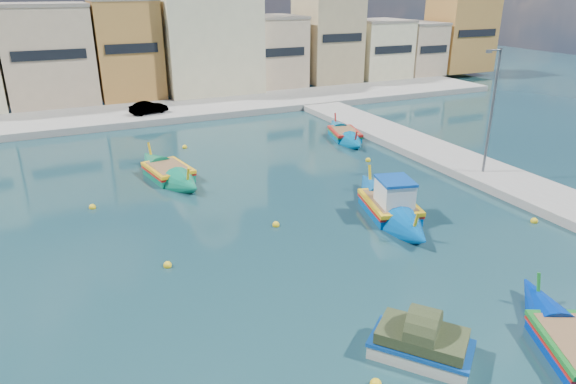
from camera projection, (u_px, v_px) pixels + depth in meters
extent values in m
plane|color=#132E39|center=(261.00, 291.00, 20.36)|extent=(160.00, 160.00, 0.00)
cube|color=gray|center=(573.00, 208.00, 27.37)|extent=(4.00, 70.00, 0.50)
cube|color=gray|center=(129.00, 115.00, 47.14)|extent=(80.00, 8.00, 0.60)
cube|color=tan|center=(49.00, 55.00, 49.59)|extent=(7.88, 7.44, 8.99)
cube|color=gray|center=(40.00, 4.00, 47.87)|extent=(8.04, 7.59, 0.30)
cube|color=black|center=(50.00, 55.00, 46.25)|extent=(6.30, 0.10, 0.90)
cube|color=#C3863D|center=(127.00, 50.00, 51.83)|extent=(6.17, 6.13, 9.43)
cube|color=black|center=(132.00, 48.00, 49.03)|extent=(4.93, 0.10, 0.90)
cube|color=tan|center=(198.00, 62.00, 56.08)|extent=(7.31, 7.69, 6.05)
cube|color=gray|center=(196.00, 32.00, 54.90)|extent=(7.46, 7.85, 0.30)
cube|color=black|center=(209.00, 64.00, 52.69)|extent=(5.85, 0.10, 0.90)
cube|color=tan|center=(266.00, 52.00, 58.81)|extent=(7.54, 7.30, 7.41)
cube|color=gray|center=(266.00, 17.00, 57.38)|extent=(7.69, 7.45, 0.30)
cube|color=black|center=(279.00, 52.00, 55.56)|extent=(6.03, 0.10, 0.90)
cube|color=tan|center=(327.00, 40.00, 61.38)|extent=(6.36, 6.97, 9.63)
cube|color=black|center=(343.00, 38.00, 58.22)|extent=(5.09, 0.10, 0.90)
cube|color=beige|center=(378.00, 50.00, 64.66)|extent=(6.63, 6.70, 6.65)
cube|color=gray|center=(379.00, 21.00, 63.38)|extent=(6.76, 6.83, 0.30)
cube|color=black|center=(394.00, 50.00, 61.68)|extent=(5.30, 0.10, 0.90)
cube|color=tan|center=(414.00, 49.00, 67.50)|extent=(5.08, 7.51, 6.20)
cube|color=gray|center=(417.00, 23.00, 66.29)|extent=(5.18, 7.66, 0.30)
cube|color=black|center=(434.00, 49.00, 64.19)|extent=(4.06, 0.10, 0.90)
cube|color=#C3863D|center=(460.00, 35.00, 69.01)|extent=(7.79, 6.00, 9.33)
cube|color=black|center=(477.00, 33.00, 66.27)|extent=(6.23, 0.10, 0.90)
cube|color=beige|center=(205.00, 33.00, 55.48)|extent=(10.00, 10.00, 12.00)
cylinder|color=#595B60|center=(491.00, 117.00, 30.82)|extent=(0.16, 0.16, 8.00)
cylinder|color=#595B60|center=(496.00, 50.00, 29.22)|extent=(1.00, 0.10, 0.10)
cube|color=#595B60|center=(489.00, 51.00, 29.04)|extent=(0.35, 0.15, 0.18)
imported|color=#4C1919|center=(149.00, 108.00, 46.20)|extent=(3.53, 1.99, 1.10)
cube|color=#0050A3|center=(389.00, 210.00, 27.22)|extent=(3.09, 4.05, 1.13)
cone|color=#0050A3|center=(371.00, 189.00, 29.91)|extent=(3.03, 3.81, 2.82)
cone|color=#0050A3|center=(412.00, 234.00, 24.48)|extent=(3.03, 3.81, 2.82)
cube|color=yellow|center=(390.00, 202.00, 27.04)|extent=(3.23, 4.26, 0.20)
cube|color=red|center=(390.00, 205.00, 27.12)|extent=(3.22, 4.14, 0.11)
cube|color=olive|center=(390.00, 200.00, 27.01)|extent=(2.68, 3.65, 0.07)
cylinder|color=yellow|center=(370.00, 176.00, 29.91)|extent=(0.29, 0.56, 1.23)
cylinder|color=yellow|center=(416.00, 222.00, 23.94)|extent=(0.29, 0.56, 1.23)
cube|color=white|center=(395.00, 193.00, 26.30)|extent=(1.99, 2.17, 1.24)
cube|color=#0F47A5|center=(396.00, 181.00, 26.04)|extent=(2.11, 2.32, 0.14)
cube|color=#006297|center=(345.00, 136.00, 40.90)|extent=(2.68, 3.57, 0.96)
cone|color=#006297|center=(336.00, 127.00, 43.29)|extent=(2.62, 3.34, 2.43)
cone|color=#006297|center=(354.00, 145.00, 38.48)|extent=(2.62, 3.34, 2.43)
cube|color=red|center=(345.00, 131.00, 40.75)|extent=(2.80, 3.76, 0.17)
cube|color=#197F33|center=(345.00, 133.00, 40.82)|extent=(2.79, 3.65, 0.10)
cube|color=olive|center=(345.00, 130.00, 40.72)|extent=(2.33, 3.21, 0.06)
cylinder|color=red|center=(335.00, 119.00, 43.29)|extent=(0.25, 0.48, 1.05)
cylinder|color=red|center=(356.00, 138.00, 38.01)|extent=(0.25, 0.48, 1.05)
cube|color=#0B7854|center=(169.00, 174.00, 32.42)|extent=(2.71, 3.63, 1.09)
cone|color=#0B7854|center=(153.00, 162.00, 34.48)|extent=(2.68, 3.42, 2.70)
cone|color=#0B7854|center=(187.00, 186.00, 30.32)|extent=(2.68, 3.42, 2.70)
cube|color=yellow|center=(168.00, 168.00, 32.25)|extent=(2.83, 3.82, 0.20)
cube|color=red|center=(168.00, 171.00, 32.32)|extent=(2.83, 3.70, 0.11)
cube|color=olive|center=(168.00, 166.00, 32.22)|extent=(2.34, 3.28, 0.07)
cylinder|color=yellow|center=(150.00, 151.00, 34.43)|extent=(0.24, 0.54, 1.19)
cylinder|color=yellow|center=(188.00, 176.00, 29.85)|extent=(0.24, 0.54, 1.19)
cube|color=#002CA6|center=(575.00, 352.00, 16.66)|extent=(3.08, 3.71, 0.94)
cone|color=#002CA6|center=(539.00, 304.00, 19.11)|extent=(2.98, 3.48, 2.39)
cube|color=red|center=(576.00, 347.00, 16.58)|extent=(3.19, 3.80, 0.09)
cylinder|color=#177524|center=(538.00, 286.00, 19.13)|extent=(0.31, 0.46, 1.03)
cube|color=beige|center=(420.00, 353.00, 16.68)|extent=(3.26, 3.47, 0.78)
cube|color=#0F47A5|center=(421.00, 343.00, 16.54)|extent=(3.37, 3.58, 0.13)
cube|color=#2D381E|center=(422.00, 336.00, 16.43)|extent=(2.99, 3.16, 0.39)
cylinder|color=#2D381E|center=(423.00, 331.00, 16.36)|extent=(2.26, 2.57, 0.67)
sphere|color=yellow|center=(168.00, 265.00, 22.10)|extent=(0.36, 0.36, 0.36)
sphere|color=yellow|center=(276.00, 225.00, 25.88)|extent=(0.36, 0.36, 0.36)
sphere|color=yellow|center=(185.00, 147.00, 38.44)|extent=(0.36, 0.36, 0.36)
sphere|color=yellow|center=(92.00, 207.00, 27.95)|extent=(0.36, 0.36, 0.36)
sphere|color=yellow|center=(534.00, 221.00, 26.29)|extent=(0.36, 0.36, 0.36)
sphere|color=yellow|center=(376.00, 384.00, 15.48)|extent=(0.36, 0.36, 0.36)
sphere|color=yellow|center=(368.00, 160.00, 35.54)|extent=(0.36, 0.36, 0.36)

